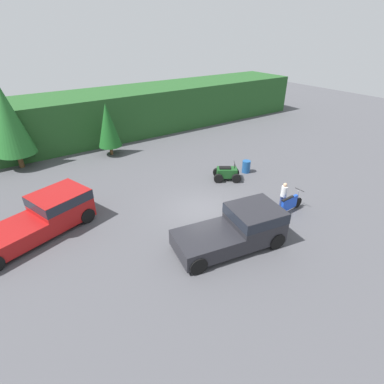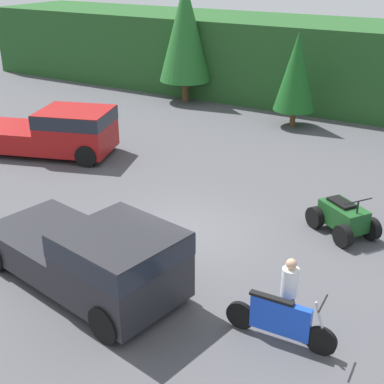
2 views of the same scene
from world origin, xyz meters
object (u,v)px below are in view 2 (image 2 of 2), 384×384
at_px(quad_atv, 343,218).
at_px(rider_person, 289,291).
at_px(pickup_truck_red, 54,130).
at_px(pickup_truck_second, 96,255).
at_px(dirt_bike, 280,320).

bearing_deg(quad_atv, rider_person, -53.17).
distance_m(pickup_truck_red, quad_atv, 11.46).
height_order(pickup_truck_red, pickup_truck_second, same).
relative_size(pickup_truck_second, rider_person, 3.29).
bearing_deg(pickup_truck_second, pickup_truck_red, 149.69).
distance_m(dirt_bike, quad_atv, 5.15).
relative_size(pickup_truck_second, dirt_bike, 2.36).
height_order(pickup_truck_red, dirt_bike, pickup_truck_red).
bearing_deg(pickup_truck_second, dirt_bike, 17.15).
relative_size(dirt_bike, quad_atv, 1.06).
distance_m(pickup_truck_red, pickup_truck_second, 9.76).
xyz_separation_m(pickup_truck_red, rider_person, (11.63, -5.39, -0.05)).
height_order(dirt_bike, rider_person, rider_person).
xyz_separation_m(dirt_bike, rider_person, (-0.02, 0.45, 0.41)).
relative_size(dirt_bike, rider_person, 1.39).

